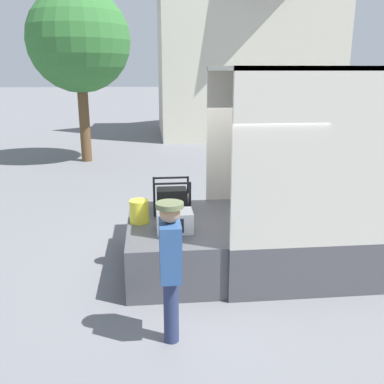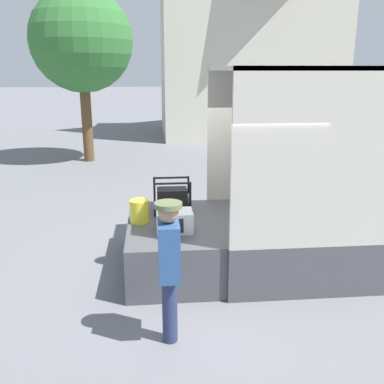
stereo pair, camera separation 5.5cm
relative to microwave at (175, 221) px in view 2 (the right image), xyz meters
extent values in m
plane|color=slate|center=(0.69, 0.40, -0.95)|extent=(160.00, 160.00, 0.00)
cube|color=#4C4C51|center=(3.02, 0.40, -0.56)|extent=(4.65, 2.42, 0.80)
cube|color=beige|center=(3.02, 1.58, 1.04)|extent=(4.65, 0.06, 2.40)
cube|color=beige|center=(3.02, 0.40, 2.21)|extent=(4.65, 2.42, 0.06)
cylinder|color=orange|center=(3.06, 0.33, 0.03)|extent=(0.29, 0.29, 0.37)
cube|color=olive|center=(3.41, 1.23, -0.04)|extent=(0.44, 0.32, 0.24)
cube|color=#4C4C51|center=(-0.02, 0.40, -0.56)|extent=(1.42, 2.30, 0.80)
cube|color=white|center=(0.00, 0.00, 0.00)|extent=(0.54, 0.42, 0.31)
cube|color=black|center=(-0.05, -0.21, 0.00)|extent=(0.35, 0.01, 0.21)
cube|color=black|center=(0.01, 0.89, 0.05)|extent=(0.50, 0.34, 0.42)
cylinder|color=slate|center=(0.21, 0.89, 0.07)|extent=(0.19, 0.19, 0.19)
cylinder|color=black|center=(-0.29, 0.69, 0.13)|extent=(0.04, 0.04, 0.58)
cylinder|color=black|center=(0.30, 0.69, 0.13)|extent=(0.04, 0.04, 0.58)
cylinder|color=black|center=(-0.29, 1.09, 0.13)|extent=(0.04, 0.04, 0.58)
cylinder|color=black|center=(0.30, 1.09, 0.13)|extent=(0.04, 0.04, 0.58)
cylinder|color=black|center=(0.01, 0.69, 0.40)|extent=(0.59, 0.04, 0.04)
cylinder|color=black|center=(0.01, 1.09, 0.40)|extent=(0.59, 0.04, 0.04)
cylinder|color=yellow|center=(-0.54, 0.44, 0.03)|extent=(0.30, 0.30, 0.37)
cylinder|color=navy|center=(-0.15, -1.58, -0.53)|extent=(0.18, 0.18, 0.84)
cube|color=#2D5189|center=(-0.15, -1.58, 0.22)|extent=(0.24, 0.44, 0.67)
sphere|color=tan|center=(-0.15, -1.58, 0.67)|extent=(0.23, 0.23, 0.23)
cylinder|color=#606B47|center=(-0.15, -1.58, 0.76)|extent=(0.31, 0.31, 0.06)
cube|color=beige|center=(4.43, 15.72, 2.51)|extent=(8.25, 6.03, 6.92)
cylinder|color=brown|center=(-2.57, 9.34, 0.32)|extent=(0.36, 0.36, 2.55)
sphere|color=#337033|center=(-2.57, 9.34, 3.14)|extent=(3.42, 3.42, 3.42)
camera|label=1|loc=(-0.36, -6.06, 2.19)|focal=40.00mm
camera|label=2|loc=(-0.31, -6.06, 2.19)|focal=40.00mm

